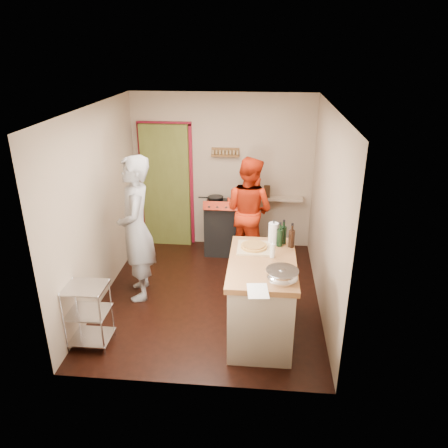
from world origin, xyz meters
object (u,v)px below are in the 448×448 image
(stove, at_px, (224,227))
(person_red, at_px, (249,210))
(wire_shelving, at_px, (88,313))
(person_stripe, at_px, (136,229))
(island, at_px, (262,296))

(stove, xyz_separation_m, person_red, (0.42, -0.27, 0.41))
(stove, relative_size, wire_shelving, 1.26)
(person_red, bearing_deg, person_stripe, 69.92)
(stove, bearing_deg, wire_shelving, -116.85)
(stove, distance_m, person_red, 0.65)
(stove, xyz_separation_m, wire_shelving, (-1.33, -2.62, -0.01))
(wire_shelving, bearing_deg, stove, 63.15)
(island, bearing_deg, stove, 106.66)
(stove, xyz_separation_m, person_stripe, (-1.04, -1.47, 0.55))
(stove, relative_size, island, 0.68)
(wire_shelving, distance_m, person_stripe, 1.31)
(person_red, bearing_deg, island, 127.64)
(stove, xyz_separation_m, island, (0.66, -2.22, 0.07))
(wire_shelving, distance_m, person_red, 2.96)
(island, bearing_deg, person_red, 97.05)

